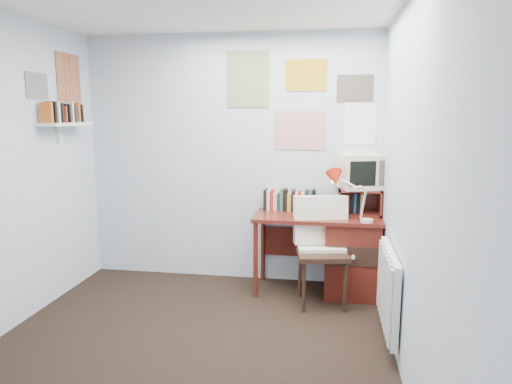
{
  "coord_description": "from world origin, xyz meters",
  "views": [
    {
      "loc": [
        0.99,
        -2.8,
        1.71
      ],
      "look_at": [
        0.38,
        1.03,
        1.05
      ],
      "focal_mm": 32.0,
      "sensor_mm": 36.0,
      "label": 1
    }
  ],
  "objects_px": {
    "crt_tv": "(360,170)",
    "radiator": "(389,289)",
    "desk": "(345,252)",
    "wall_shelf": "(66,124)",
    "tv_riser": "(359,201)",
    "desk_chair": "(322,254)",
    "desk_lamp": "(368,200)"
  },
  "relations": [
    {
      "from": "desk",
      "to": "crt_tv",
      "type": "bearing_deg",
      "value": 47.39
    },
    {
      "from": "crt_tv",
      "to": "radiator",
      "type": "bearing_deg",
      "value": -98.9
    },
    {
      "from": "desk_chair",
      "to": "radiator",
      "type": "bearing_deg",
      "value": -60.49
    },
    {
      "from": "desk_chair",
      "to": "crt_tv",
      "type": "height_order",
      "value": "crt_tv"
    },
    {
      "from": "desk_lamp",
      "to": "crt_tv",
      "type": "xyz_separation_m",
      "value": [
        -0.05,
        0.35,
        0.23
      ]
    },
    {
      "from": "desk_lamp",
      "to": "tv_riser",
      "type": "distance_m",
      "value": 0.34
    },
    {
      "from": "desk",
      "to": "tv_riser",
      "type": "distance_m",
      "value": 0.51
    },
    {
      "from": "crt_tv",
      "to": "tv_riser",
      "type": "bearing_deg",
      "value": -111.96
    },
    {
      "from": "desk_chair",
      "to": "desk_lamp",
      "type": "bearing_deg",
      "value": 3.18
    },
    {
      "from": "desk",
      "to": "radiator",
      "type": "xyz_separation_m",
      "value": [
        0.29,
        -0.93,
        0.01
      ]
    },
    {
      "from": "radiator",
      "to": "desk_chair",
      "type": "bearing_deg",
      "value": 128.85
    },
    {
      "from": "desk_chair",
      "to": "desk_lamp",
      "type": "height_order",
      "value": "desk_lamp"
    },
    {
      "from": "tv_riser",
      "to": "wall_shelf",
      "type": "bearing_deg",
      "value": -169.68
    },
    {
      "from": "desk_chair",
      "to": "tv_riser",
      "type": "relative_size",
      "value": 2.37
    },
    {
      "from": "desk",
      "to": "wall_shelf",
      "type": "relative_size",
      "value": 1.94
    },
    {
      "from": "desk_chair",
      "to": "tv_riser",
      "type": "distance_m",
      "value": 0.67
    },
    {
      "from": "desk_lamp",
      "to": "desk_chair",
      "type": "bearing_deg",
      "value": -148.8
    },
    {
      "from": "tv_riser",
      "to": "wall_shelf",
      "type": "height_order",
      "value": "wall_shelf"
    },
    {
      "from": "tv_riser",
      "to": "wall_shelf",
      "type": "xyz_separation_m",
      "value": [
        -2.69,
        -0.49,
        0.74
      ]
    },
    {
      "from": "desk",
      "to": "desk_lamp",
      "type": "relative_size",
      "value": 2.96
    },
    {
      "from": "desk_chair",
      "to": "desk_lamp",
      "type": "relative_size",
      "value": 2.34
    },
    {
      "from": "desk_lamp",
      "to": "radiator",
      "type": "relative_size",
      "value": 0.51
    },
    {
      "from": "desk_chair",
      "to": "desk_lamp",
      "type": "distance_m",
      "value": 0.63
    },
    {
      "from": "desk_lamp",
      "to": "tv_riser",
      "type": "bearing_deg",
      "value": 117.29
    },
    {
      "from": "radiator",
      "to": "desk_lamp",
      "type": "bearing_deg",
      "value": 99.6
    },
    {
      "from": "wall_shelf",
      "to": "tv_riser",
      "type": "bearing_deg",
      "value": 10.32
    },
    {
      "from": "desk",
      "to": "desk_chair",
      "type": "height_order",
      "value": "desk_chair"
    },
    {
      "from": "desk",
      "to": "crt_tv",
      "type": "relative_size",
      "value": 3.18
    },
    {
      "from": "wall_shelf",
      "to": "desk_chair",
      "type": "bearing_deg",
      "value": 1.82
    },
    {
      "from": "desk",
      "to": "desk_chair",
      "type": "bearing_deg",
      "value": -125.19
    },
    {
      "from": "crt_tv",
      "to": "radiator",
      "type": "distance_m",
      "value": 1.32
    },
    {
      "from": "crt_tv",
      "to": "wall_shelf",
      "type": "distance_m",
      "value": 2.77
    }
  ]
}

